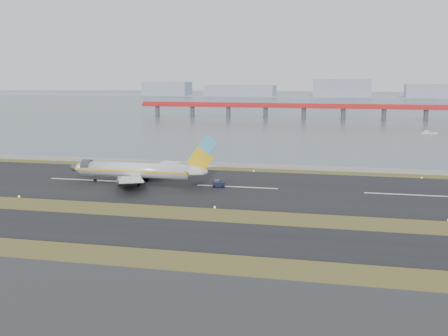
% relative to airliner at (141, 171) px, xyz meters
% --- Properties ---
extents(ground, '(1000.00, 1000.00, 0.00)m').
position_rel_airliner_xyz_m(ground, '(24.30, -28.40, -3.46)').
color(ground, '#414D1B').
rests_on(ground, ground).
extents(taxiway_strip, '(1000.00, 18.00, 0.10)m').
position_rel_airliner_xyz_m(taxiway_strip, '(24.30, -40.40, -3.41)').
color(taxiway_strip, black).
rests_on(taxiway_strip, ground).
extents(runway_strip, '(1000.00, 45.00, 0.10)m').
position_rel_airliner_xyz_m(runway_strip, '(24.30, 1.60, -3.41)').
color(runway_strip, black).
rests_on(runway_strip, ground).
extents(seawall, '(1000.00, 2.50, 1.00)m').
position_rel_airliner_xyz_m(seawall, '(24.30, 31.60, -2.96)').
color(seawall, gray).
rests_on(seawall, ground).
extents(bay_water, '(1400.00, 800.00, 1.30)m').
position_rel_airliner_xyz_m(bay_water, '(24.30, 431.60, -3.46)').
color(bay_water, '#485A67').
rests_on(bay_water, ground).
extents(red_pier, '(260.00, 5.00, 10.20)m').
position_rel_airliner_xyz_m(red_pier, '(44.30, 221.60, 3.82)').
color(red_pier, red).
rests_on(red_pier, ground).
extents(far_shoreline, '(1400.00, 80.00, 60.50)m').
position_rel_airliner_xyz_m(far_shoreline, '(37.92, 591.60, 2.61)').
color(far_shoreline, '#99A2B4').
rests_on(far_shoreline, ground).
extents(airliner, '(38.52, 32.89, 12.80)m').
position_rel_airliner_xyz_m(airliner, '(0.00, 0.00, 0.00)').
color(airliner, silver).
rests_on(airliner, ground).
extents(pushback_tug, '(3.15, 2.11, 1.88)m').
position_rel_airliner_xyz_m(pushback_tug, '(19.90, 0.30, -2.54)').
color(pushback_tug, black).
rests_on(pushback_tug, ground).
extents(workboat_far, '(7.02, 2.79, 1.66)m').
position_rel_airliner_xyz_m(workboat_far, '(85.14, 143.96, -2.93)').
color(workboat_far, silver).
rests_on(workboat_far, ground).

